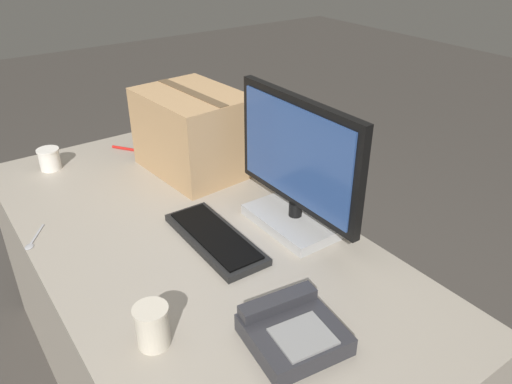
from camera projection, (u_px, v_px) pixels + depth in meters
name	position (u px, v px, depth m)	size (l,w,h in m)	color
office_desk	(194.00, 320.00, 1.80)	(1.80, 0.90, 0.76)	#A89E8E
monitor	(297.00, 173.00, 1.56)	(0.54, 0.21, 0.44)	#B7B7B7
keyboard	(215.00, 238.00, 1.56)	(0.40, 0.16, 0.03)	black
desk_phone	(292.00, 331.00, 1.19)	(0.23, 0.24, 0.08)	#2D2D33
paper_cup_left	(49.00, 159.00, 1.99)	(0.09, 0.09, 0.09)	white
paper_cup_right	(152.00, 326.00, 1.17)	(0.09, 0.09, 0.11)	beige
spoon	(33.00, 241.00, 1.56)	(0.13, 0.09, 0.00)	#B2B2B7
cardboard_box	(194.00, 132.00, 1.94)	(0.45, 0.35, 0.32)	tan
pen_marker	(126.00, 149.00, 2.17)	(0.12, 0.09, 0.01)	red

